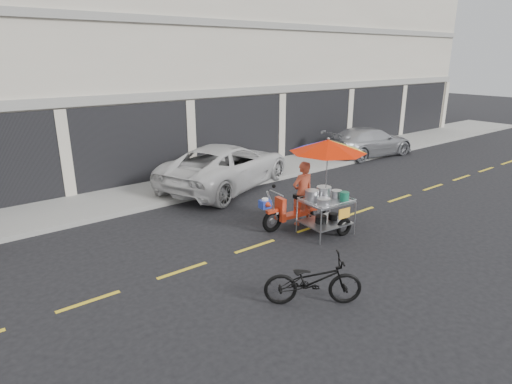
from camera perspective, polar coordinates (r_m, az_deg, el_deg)
ground at (r=11.77m, az=7.60°, el=-4.67°), size 90.00×90.00×0.00m
sidewalk at (r=15.84m, az=-6.65°, el=1.56°), size 45.00×3.00×0.15m
shophouse_block at (r=21.04m, az=-7.85°, el=16.98°), size 36.00×8.11×10.40m
centerline at (r=11.77m, az=7.60°, el=-4.65°), size 42.00×0.10×0.01m
white_pickup at (r=15.09m, az=-3.93°, el=3.53°), size 6.04×4.36×1.53m
silver_pickup at (r=20.51m, az=14.83°, el=6.49°), size 4.73×2.26×1.33m
near_bicycle at (r=8.15m, az=7.61°, el=-11.60°), size 1.85×1.59×0.96m
food_vendor_rig at (r=11.14m, az=8.22°, el=2.64°), size 2.51×2.16×2.53m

